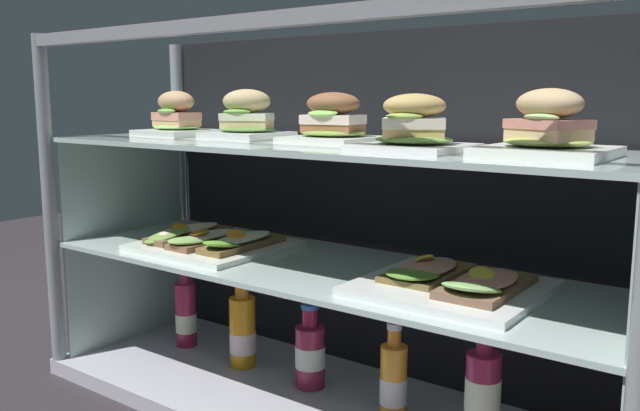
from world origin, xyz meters
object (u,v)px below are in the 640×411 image
(plated_roll_sandwich_near_right_corner, at_px, (176,119))
(plated_roll_sandwich_left_of_center, at_px, (247,120))
(open_sandwich_tray_right_of_center, at_px, (453,283))
(open_sandwich_tray_far_right, at_px, (211,241))
(juice_bottle_front_fourth, at_px, (394,380))
(plated_roll_sandwich_right_of_center, at_px, (334,123))
(juice_bottle_front_middle, at_px, (310,353))
(juice_bottle_front_right_end, at_px, (243,331))
(juice_bottle_back_right, at_px, (186,314))
(juice_bottle_back_left, at_px, (483,395))
(plated_roll_sandwich_mid_right, at_px, (414,130))
(plated_roll_sandwich_mid_left, at_px, (548,133))

(plated_roll_sandwich_near_right_corner, distance_m, plated_roll_sandwich_left_of_center, 0.24)
(open_sandwich_tray_right_of_center, bearing_deg, open_sandwich_tray_far_right, -178.69)
(open_sandwich_tray_right_of_center, bearing_deg, juice_bottle_front_fourth, 161.61)
(plated_roll_sandwich_right_of_center, distance_m, open_sandwich_tray_right_of_center, 0.45)
(plated_roll_sandwich_near_right_corner, relative_size, juice_bottle_front_middle, 0.84)
(open_sandwich_tray_far_right, bearing_deg, plated_roll_sandwich_near_right_corner, 163.16)
(open_sandwich_tray_far_right, height_order, open_sandwich_tray_right_of_center, same)
(plated_roll_sandwich_near_right_corner, distance_m, juice_bottle_front_fourth, 0.87)
(open_sandwich_tray_right_of_center, relative_size, juice_bottle_front_fourth, 1.62)
(plated_roll_sandwich_near_right_corner, relative_size, juice_bottle_front_right_end, 0.73)
(plated_roll_sandwich_right_of_center, distance_m, juice_bottle_back_right, 0.75)
(plated_roll_sandwich_left_of_center, height_order, juice_bottle_back_left, plated_roll_sandwich_left_of_center)
(juice_bottle_back_left, bearing_deg, plated_roll_sandwich_mid_right, -144.09)
(plated_roll_sandwich_mid_right, xyz_separation_m, juice_bottle_front_middle, (-0.32, 0.09, -0.55))
(plated_roll_sandwich_mid_left, height_order, open_sandwich_tray_far_right, plated_roll_sandwich_mid_left)
(juice_bottle_back_right, bearing_deg, plated_roll_sandwich_left_of_center, -3.64)
(juice_bottle_front_fourth, bearing_deg, plated_roll_sandwich_mid_left, -13.35)
(juice_bottle_front_right_end, relative_size, juice_bottle_back_left, 1.01)
(open_sandwich_tray_far_right, distance_m, juice_bottle_front_fourth, 0.56)
(plated_roll_sandwich_mid_right, height_order, juice_bottle_back_left, plated_roll_sandwich_mid_right)
(juice_bottle_back_right, bearing_deg, juice_bottle_front_fourth, -1.01)
(plated_roll_sandwich_right_of_center, xyz_separation_m, juice_bottle_front_right_end, (-0.28, -0.01, -0.54))
(plated_roll_sandwich_near_right_corner, bearing_deg, plated_roll_sandwich_right_of_center, 2.86)
(juice_bottle_front_fourth, bearing_deg, open_sandwich_tray_far_right, -172.20)
(plated_roll_sandwich_left_of_center, relative_size, open_sandwich_tray_far_right, 0.51)
(plated_roll_sandwich_near_right_corner, distance_m, open_sandwich_tray_right_of_center, 0.87)
(open_sandwich_tray_right_of_center, relative_size, juice_bottle_front_right_end, 1.44)
(open_sandwich_tray_far_right, bearing_deg, juice_bottle_back_left, 5.46)
(juice_bottle_back_right, height_order, juice_bottle_back_left, same)
(plated_roll_sandwich_mid_right, xyz_separation_m, juice_bottle_front_fourth, (-0.08, 0.09, -0.55))
(plated_roll_sandwich_mid_left, xyz_separation_m, juice_bottle_back_right, (-1.01, 0.09, -0.54))
(plated_roll_sandwich_near_right_corner, height_order, plated_roll_sandwich_right_of_center, plated_roll_sandwich_near_right_corner)
(plated_roll_sandwich_left_of_center, relative_size, plated_roll_sandwich_mid_right, 0.88)
(plated_roll_sandwich_left_of_center, xyz_separation_m, plated_roll_sandwich_mid_right, (0.50, -0.08, -0.01))
(plated_roll_sandwich_right_of_center, bearing_deg, plated_roll_sandwich_mid_left, -10.01)
(plated_roll_sandwich_mid_left, relative_size, open_sandwich_tray_right_of_center, 0.61)
(plated_roll_sandwich_right_of_center, distance_m, juice_bottle_front_fourth, 0.58)
(plated_roll_sandwich_near_right_corner, xyz_separation_m, juice_bottle_front_fourth, (0.66, 0.01, -0.56))
(plated_roll_sandwich_right_of_center, bearing_deg, plated_roll_sandwich_near_right_corner, -177.14)
(juice_bottle_front_right_end, xyz_separation_m, juice_bottle_front_middle, (0.22, 0.00, -0.01))
(plated_roll_sandwich_mid_right, bearing_deg, juice_bottle_front_fourth, 133.76)
(open_sandwich_tray_right_of_center, xyz_separation_m, juice_bottle_front_fourth, (-0.16, 0.05, -0.26))
(plated_roll_sandwich_left_of_center, relative_size, juice_bottle_front_fourth, 0.84)
(juice_bottle_front_fourth, bearing_deg, plated_roll_sandwich_left_of_center, -179.37)
(open_sandwich_tray_far_right, xyz_separation_m, juice_bottle_back_right, (-0.19, 0.08, -0.25))
(juice_bottle_back_left, bearing_deg, juice_bottle_front_right_end, 179.93)
(plated_roll_sandwich_near_right_corner, height_order, open_sandwich_tray_right_of_center, plated_roll_sandwich_near_right_corner)
(open_sandwich_tray_right_of_center, distance_m, juice_bottle_front_right_end, 0.66)
(plated_roll_sandwich_near_right_corner, bearing_deg, juice_bottle_front_fourth, 1.29)
(juice_bottle_front_fourth, distance_m, juice_bottle_back_left, 0.21)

